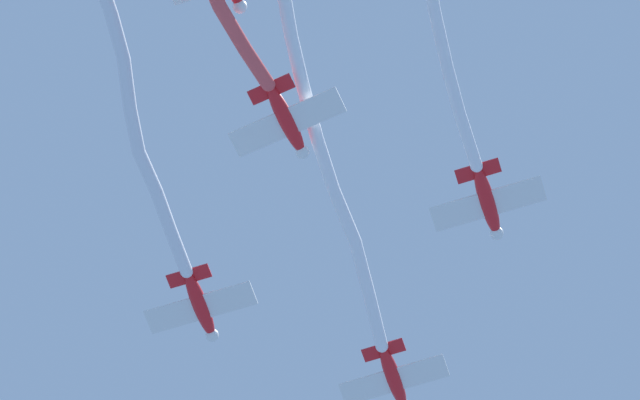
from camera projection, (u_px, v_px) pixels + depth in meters
The scene contains 6 objects.
airplane_lead at pixel (394, 378), 81.91m from camera, with size 4.99×6.53×1.61m.
smoke_trail_lead at pixel (330, 168), 77.03m from camera, with size 22.02×8.55×1.49m.
airplane_left_wing at pixel (200, 306), 79.56m from camera, with size 5.00×6.53×1.61m.
smoke_trail_left_wing at pixel (136, 111), 74.02m from camera, with size 19.08×8.80×1.99m.
airplane_right_wing at pixel (487, 202), 77.77m from camera, with size 5.00×6.53×1.61m.
airplane_slot at pixel (287, 121), 75.33m from camera, with size 4.94×6.53×1.61m.
Camera 1 is at (31.92, 22.88, 3.98)m, focal length 78.85 mm.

